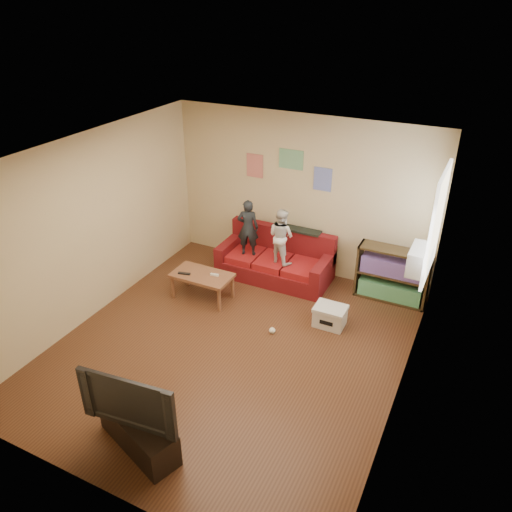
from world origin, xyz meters
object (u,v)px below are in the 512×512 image
at_px(file_box, 330,316).
at_px(television, 133,396).
at_px(child_a, 248,228).
at_px(coffee_table, 202,277).
at_px(bookshelf, 392,277).
at_px(tv_stand, 139,432).
at_px(child_b, 281,236).
at_px(sofa, 276,261).

height_order(file_box, television, television).
relative_size(child_a, coffee_table, 1.03).
height_order(bookshelf, file_box, bookshelf).
bearing_deg(television, tv_stand, 0.00).
height_order(child_b, coffee_table, child_b).
height_order(child_b, file_box, child_b).
bearing_deg(sofa, bookshelf, 3.93).
distance_m(sofa, coffee_table, 1.38).
relative_size(coffee_table, tv_stand, 0.90).
xyz_separation_m(child_b, television, (0.01, -3.79, -0.15)).
xyz_separation_m(child_a, file_box, (1.74, -0.80, -0.72)).
relative_size(file_box, television, 0.42).
height_order(coffee_table, television, television).
bearing_deg(bookshelf, child_a, -172.88).
xyz_separation_m(child_b, tv_stand, (0.01, -3.79, -0.66)).
xyz_separation_m(file_box, tv_stand, (-1.13, -2.99, 0.04)).
distance_m(sofa, child_b, 0.62).
distance_m(bookshelf, tv_stand, 4.45).
bearing_deg(child_a, coffee_table, 54.26).
bearing_deg(sofa, child_b, -48.00).
xyz_separation_m(coffee_table, tv_stand, (0.93, -2.81, -0.17)).
distance_m(child_a, file_box, 2.05).
distance_m(sofa, television, 3.98).
bearing_deg(bookshelf, coffee_table, -154.68).
height_order(child_a, file_box, child_a).
relative_size(sofa, television, 1.73).
bearing_deg(child_a, bookshelf, 169.45).
height_order(child_a, tv_stand, child_a).
distance_m(coffee_table, file_box, 2.08).
height_order(sofa, television, television).
distance_m(sofa, tv_stand, 3.96).
relative_size(bookshelf, tv_stand, 1.04).
bearing_deg(coffee_table, television, -71.74).
bearing_deg(coffee_table, sofa, 55.96).
distance_m(sofa, child_a, 0.77).
relative_size(child_b, television, 0.85).
bearing_deg(tv_stand, bookshelf, 86.52).
bearing_deg(bookshelf, sofa, -176.07).
bearing_deg(child_b, file_box, 163.98).
bearing_deg(child_b, coffee_table, 65.67).
bearing_deg(coffee_table, bookshelf, 25.32).
bearing_deg(file_box, coffee_table, -175.12).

